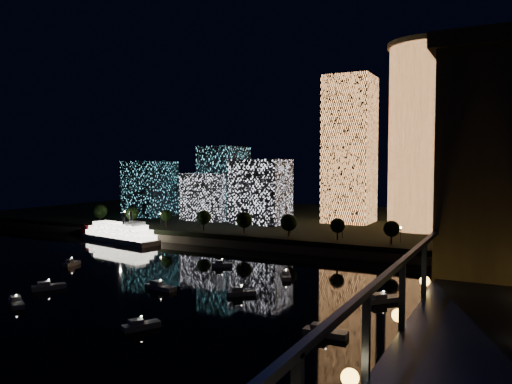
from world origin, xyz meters
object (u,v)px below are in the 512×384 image
tower_rectangular (350,150)px  riverboat (117,233)px  truss_bridge (489,264)px  tower_cylindrical (427,137)px

tower_rectangular → riverboat: 115.64m
truss_bridge → tower_rectangular: bearing=115.6°
tower_cylindrical → truss_bridge: bearing=-76.8°
tower_cylindrical → tower_rectangular: bearing=163.8°
tower_rectangular → truss_bridge: size_ratio=0.27×
tower_cylindrical → tower_rectangular: tower_cylindrical is taller
tower_cylindrical → riverboat: tower_cylindrical is taller
tower_cylindrical → tower_rectangular: size_ratio=1.14×
riverboat → truss_bridge: bearing=-24.6°
tower_cylindrical → truss_bridge: (30.77, -131.26, -29.02)m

